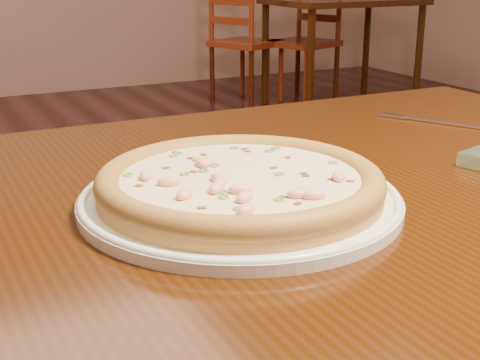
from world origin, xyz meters
name	(u,v)px	position (x,y,z in m)	size (l,w,h in m)	color
hero_table	(305,251)	(-0.20, -0.20, 0.65)	(1.20, 0.80, 0.75)	black
plate	(240,198)	(-0.32, -0.25, 0.76)	(0.35, 0.35, 0.02)	white
pizza	(240,183)	(-0.32, -0.25, 0.78)	(0.31, 0.31, 0.03)	#BB8C40
fork	(434,121)	(0.15, -0.04, 0.75)	(0.10, 0.16, 0.00)	silver
bg_table_right	(343,13)	(2.18, 3.08, 0.65)	(1.00, 0.70, 0.75)	black
chair_c	(242,43)	(1.59, 3.46, 0.44)	(0.56, 0.56, 0.95)	#621B06
chair_d	(307,41)	(2.05, 3.31, 0.44)	(0.54, 0.54, 0.95)	#621B06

